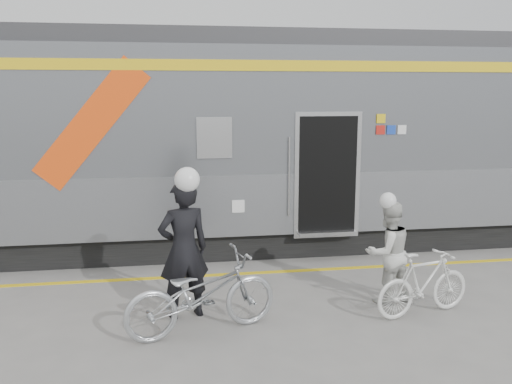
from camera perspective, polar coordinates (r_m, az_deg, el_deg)
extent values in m
plane|color=slate|center=(7.25, 0.97, -14.13)|extent=(90.00, 90.00, 0.00)
cube|color=black|center=(11.05, -5.93, -4.03)|extent=(24.00, 2.70, 0.50)
cube|color=#9EA0A5|center=(10.88, -6.01, 0.05)|extent=(24.00, 3.00, 1.10)
cube|color=slate|center=(10.70, -6.18, 8.77)|extent=(24.00, 3.00, 2.20)
cube|color=#38383A|center=(10.73, -6.32, 15.45)|extent=(24.00, 2.64, 0.30)
cube|color=yellow|center=(9.20, -5.79, 13.16)|extent=(24.00, 0.02, 0.18)
cube|color=#F2480E|center=(9.27, -16.94, 6.86)|extent=(1.96, 0.01, 2.19)
cube|color=black|center=(9.23, -4.41, 5.72)|extent=(0.55, 0.02, 0.65)
cube|color=black|center=(9.88, 7.19, 1.90)|extent=(1.05, 0.45, 2.10)
cube|color=silver|center=(9.68, 7.54, 1.71)|extent=(1.20, 0.02, 2.25)
cylinder|color=silver|center=(9.49, 3.51, 1.60)|extent=(0.04, 0.04, 1.40)
cube|color=silver|center=(9.85, 7.46, -4.25)|extent=(1.05, 0.25, 0.06)
cube|color=yellow|center=(9.89, 13.02, 7.54)|extent=(0.16, 0.01, 0.16)
cube|color=red|center=(9.90, 12.97, 6.39)|extent=(0.16, 0.01, 0.16)
cube|color=#1A3EAC|center=(9.97, 14.05, 6.37)|extent=(0.16, 0.01, 0.16)
cube|color=silver|center=(10.05, 15.10, 6.35)|extent=(0.16, 0.01, 0.16)
cube|color=silver|center=(9.45, -1.88, -1.51)|extent=(0.22, 0.01, 0.22)
cube|color=yellow|center=(9.22, -1.35, -8.57)|extent=(24.00, 0.12, 0.01)
imported|color=black|center=(7.33, -7.62, -6.03)|extent=(0.78, 0.62, 1.89)
imported|color=#B0B3B8|center=(6.96, -5.75, -10.62)|extent=(2.09, 1.19, 1.04)
imported|color=silver|center=(8.08, 13.72, -6.17)|extent=(0.83, 0.72, 1.48)
imported|color=silver|center=(7.82, 17.24, -9.18)|extent=(1.55, 0.77, 0.90)
sphere|color=white|center=(7.10, -7.84, 2.57)|extent=(0.33, 0.33, 0.33)
sphere|color=white|center=(7.88, 13.99, -0.16)|extent=(0.24, 0.24, 0.24)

